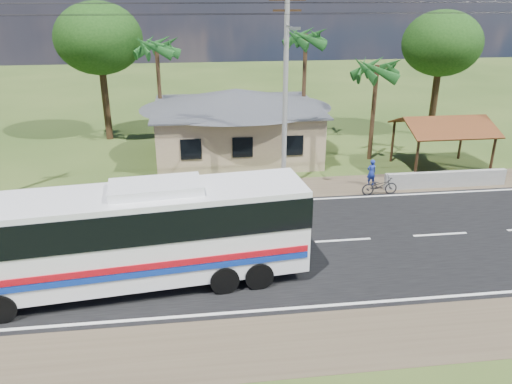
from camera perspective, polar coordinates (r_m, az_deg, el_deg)
ground at (r=21.50m, az=-1.74°, el=-6.27°), size 120.00×120.00×0.00m
road at (r=21.49m, az=-1.74°, el=-6.25°), size 120.00×16.00×0.03m
house at (r=32.85m, az=-2.27°, el=8.71°), size 12.40×10.00×5.00m
waiting_shed at (r=31.95m, az=20.65°, el=7.10°), size 5.20×4.48×3.35m
concrete_barrier at (r=29.69m, az=20.83°, el=1.38°), size 7.00×0.30×0.90m
utility_poles at (r=26.10m, az=2.67°, el=12.24°), size 32.80×2.22×11.00m
palm_near at (r=32.21m, az=13.66°, el=13.42°), size 2.80×2.80×6.70m
palm_mid at (r=35.35m, az=5.70°, el=16.99°), size 2.80×2.80×8.20m
palm_far at (r=35.11m, az=-11.31°, el=15.87°), size 2.80×2.80×7.70m
tree_behind_house at (r=37.51m, az=-17.53°, el=16.35°), size 6.00×6.00×9.61m
tree_behind_shed at (r=39.27m, az=20.46°, el=15.58°), size 5.60×5.60×9.02m
coach_bus at (r=18.33m, az=-14.34°, el=-4.26°), size 13.07×4.10×3.99m
motorcycle at (r=27.45m, az=13.94°, el=0.70°), size 1.96×0.72×1.02m
person at (r=28.63m, az=13.04°, el=2.19°), size 0.61×0.46×1.51m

